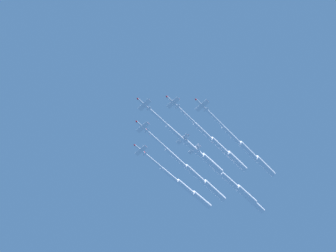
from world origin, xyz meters
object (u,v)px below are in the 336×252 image
at_px(jet_lead, 196,150).
at_px(jet_starboard_inner, 197,176).
at_px(jet_port_mid, 250,152).
at_px(jet_starboard_mid, 187,188).
at_px(jet_port_outer, 231,182).
at_px(jet_starboard_outer, 240,191).
at_px(jet_port_inner, 221,148).

height_order(jet_lead, jet_starboard_inner, jet_starboard_inner).
relative_size(jet_port_mid, jet_starboard_mid, 1.06).
bearing_deg(jet_port_mid, jet_port_outer, 61.63).
height_order(jet_port_mid, jet_port_outer, jet_port_outer).
height_order(jet_port_mid, jet_starboard_outer, jet_starboard_outer).
bearing_deg(jet_port_outer, jet_lead, 179.40).
bearing_deg(jet_port_outer, jet_starboard_inner, 142.34).
bearing_deg(jet_lead, jet_starboard_inner, 36.80).
bearing_deg(jet_starboard_mid, jet_port_inner, -104.99).
distance_m(jet_port_inner, jet_starboard_mid, 36.30).
height_order(jet_port_mid, jet_starboard_mid, jet_starboard_mid).
bearing_deg(jet_starboard_outer, jet_port_mid, -134.13).
xyz_separation_m(jet_port_inner, jet_starboard_mid, (9.39, 35.04, -1.43)).
relative_size(jet_port_inner, jet_port_outer, 0.95).
bearing_deg(jet_port_inner, jet_port_outer, 24.96).
distance_m(jet_port_mid, jet_starboard_mid, 46.82).
relative_size(jet_starboard_inner, jet_starboard_outer, 1.09).
height_order(jet_starboard_inner, jet_port_outer, jet_starboard_inner).
bearing_deg(jet_port_mid, jet_lead, 133.10).
height_order(jet_starboard_mid, jet_port_outer, jet_port_outer).
relative_size(jet_lead, jet_port_outer, 0.95).
relative_size(jet_starboard_inner, jet_port_outer, 1.08).
distance_m(jet_starboard_inner, jet_port_mid, 36.32).
relative_size(jet_starboard_inner, jet_port_mid, 1.12).
xyz_separation_m(jet_starboard_inner, jet_port_outer, (16.97, -13.09, -0.74)).
relative_size(jet_lead, jet_port_inner, 1.01).
distance_m(jet_lead, jet_starboard_mid, 30.58).
relative_size(jet_starboard_mid, jet_port_outer, 0.91).
height_order(jet_starboard_inner, jet_port_mid, jet_starboard_inner).
height_order(jet_port_inner, jet_port_mid, jet_port_inner).
distance_m(jet_starboard_mid, jet_port_outer, 27.97).
xyz_separation_m(jet_port_mid, jet_starboard_mid, (-2.19, 46.72, 2.05)).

